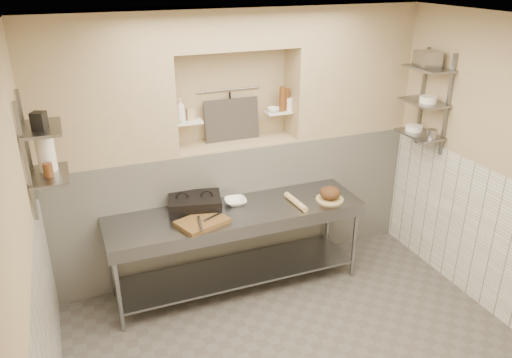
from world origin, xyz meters
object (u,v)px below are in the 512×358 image
mixing_bowl (236,202)px  bottle_soap (181,111)px  rolling_pin (296,202)px  jug_left (46,154)px  cutting_board (202,222)px  panini_press (195,203)px  bowl_alcove (273,110)px  bread_loaf (330,193)px  prep_table (237,234)px

mixing_bowl → bottle_soap: bearing=138.7°
rolling_pin → jug_left: jug_left is taller
cutting_board → rolling_pin: rolling_pin is taller
panini_press → bottle_soap: size_ratio=2.38×
cutting_board → jug_left: bearing=176.4°
cutting_board → mixing_bowl: (0.44, 0.28, 0.01)m
panini_press → cutting_board: 0.32m
cutting_board → bowl_alcove: (1.02, 0.69, 0.81)m
bottle_soap → bread_loaf: bearing=-25.2°
panini_press → bowl_alcove: (1.01, 0.38, 0.76)m
panini_press → mixing_bowl: panini_press is taller
bottle_soap → jug_left: bearing=-155.2°
panini_press → rolling_pin: panini_press is taller
panini_press → jug_left: 1.51m
bowl_alcove → jug_left: size_ratio=0.48×
bread_loaf → bottle_soap: bottle_soap is taller
bread_loaf → bowl_alcove: 1.08m
panini_press → rolling_pin: bearing=-2.8°
panini_press → bread_loaf: bread_loaf is taller
prep_table → bottle_soap: 1.36m
panini_press → cutting_board: size_ratio=1.28×
rolling_pin → bread_loaf: bearing=-5.1°
bread_loaf → prep_table: bearing=173.3°
cutting_board → bowl_alcove: bowl_alcove is taller
prep_table → mixing_bowl: bearing=74.5°
rolling_pin → jug_left: bearing=179.2°
prep_table → jug_left: 1.99m
prep_table → mixing_bowl: mixing_bowl is taller
prep_table → bread_loaf: 1.06m
prep_table → jug_left: (-1.65, -0.05, 1.12)m
prep_table → bread_loaf: (0.99, -0.12, 0.34)m
prep_table → cutting_board: cutting_board is taller
bottle_soap → panini_press: bearing=-88.5°
rolling_pin → bottle_soap: (-1.00, 0.61, 0.91)m
rolling_pin → panini_press: bearing=164.8°
cutting_board → rolling_pin: (1.01, 0.05, 0.01)m
cutting_board → bread_loaf: bread_loaf is taller
panini_press → mixing_bowl: 0.42m
prep_table → mixing_bowl: size_ratio=11.60×
prep_table → bread_loaf: bread_loaf is taller
cutting_board → bottle_soap: bearing=89.5°
prep_table → mixing_bowl: 0.33m
mixing_bowl → rolling_pin: bearing=-22.5°
cutting_board → jug_left: jug_left is taller
prep_table → jug_left: jug_left is taller
prep_table → bottle_soap: bottle_soap is taller
prep_table → cutting_board: (-0.39, -0.13, 0.28)m
rolling_pin → bread_loaf: 0.38m
bread_loaf → bottle_soap: (-1.38, 0.65, 0.85)m
prep_table → panini_press: panini_press is taller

